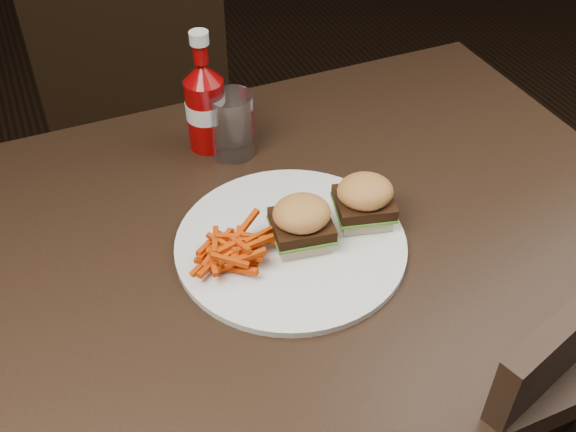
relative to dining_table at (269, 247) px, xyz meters
name	(u,v)px	position (x,y,z in m)	size (l,w,h in m)	color
dining_table	(269,247)	(0.00, 0.00, 0.00)	(1.20, 0.80, 0.04)	black
chair_far	(137,106)	(-0.02, 0.94, -0.30)	(0.45, 0.45, 0.04)	black
plate	(291,244)	(0.02, -0.03, 0.03)	(0.33, 0.33, 0.01)	white
sandwich_half_a	(301,236)	(0.04, -0.04, 0.04)	(0.07, 0.07, 0.02)	beige
sandwich_half_b	(363,214)	(0.14, -0.03, 0.04)	(0.07, 0.07, 0.02)	beige
fries_pile	(236,248)	(-0.06, -0.03, 0.05)	(0.10, 0.10, 0.04)	#CC4607
ketchup_bottle	(206,116)	(-0.01, 0.25, 0.08)	(0.06, 0.06, 0.13)	#860405
tumbler	(233,125)	(0.03, 0.22, 0.08)	(0.07, 0.07, 0.11)	white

